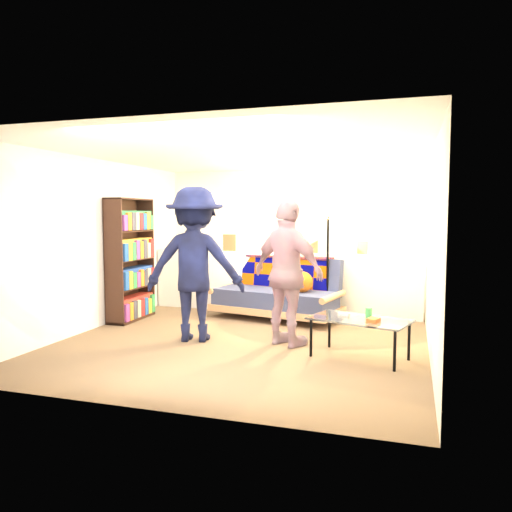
{
  "coord_description": "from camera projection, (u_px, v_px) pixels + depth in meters",
  "views": [
    {
      "loc": [
        2.02,
        -6.07,
        1.62
      ],
      "look_at": [
        0.0,
        0.4,
        1.05
      ],
      "focal_mm": 35.0,
      "sensor_mm": 36.0,
      "label": 1
    }
  ],
  "objects": [
    {
      "name": "person_right",
      "position": [
        288.0,
        273.0,
        6.1
      ],
      "size": [
        1.14,
        0.89,
        1.8
      ],
      "primitive_type": "imported",
      "rotation": [
        0.0,
        0.0,
        2.65
      ],
      "color": "pink",
      "rests_on": "ground"
    },
    {
      "name": "floor_lamp",
      "position": [
        328.0,
        243.0,
        7.53
      ],
      "size": [
        0.39,
        0.32,
        1.67
      ],
      "color": "black",
      "rests_on": "ground"
    },
    {
      "name": "person_left",
      "position": [
        195.0,
        264.0,
        6.37
      ],
      "size": [
        1.4,
        0.99,
        1.96
      ],
      "primitive_type": "imported",
      "rotation": [
        0.0,
        0.0,
        3.37
      ],
      "color": "black",
      "rests_on": "ground"
    },
    {
      "name": "ground",
      "position": [
        247.0,
        338.0,
        6.51
      ],
      "size": [
        5.0,
        5.0,
        0.0
      ],
      "primitive_type": "plane",
      "color": "brown",
      "rests_on": "ground"
    },
    {
      "name": "bookshelf",
      "position": [
        130.0,
        264.0,
        7.63
      ],
      "size": [
        0.31,
        0.93,
        1.86
      ],
      "color": "black",
      "rests_on": "ground"
    },
    {
      "name": "coffee_table",
      "position": [
        360.0,
        321.0,
        5.58
      ],
      "size": [
        1.21,
        0.88,
        0.56
      ],
      "color": "black",
      "rests_on": "ground"
    },
    {
      "name": "ledge_decor",
      "position": [
        268.0,
        241.0,
        8.17
      ],
      "size": [
        2.97,
        0.02,
        0.45
      ],
      "color": "brown",
      "rests_on": "half_wall_ledge"
    },
    {
      "name": "futon_sofa",
      "position": [
        279.0,
        293.0,
        7.78
      ],
      "size": [
        2.11,
        1.3,
        0.85
      ],
      "color": "tan",
      "rests_on": "ground"
    },
    {
      "name": "room_shell",
      "position": [
        258.0,
        210.0,
        6.82
      ],
      "size": [
        4.6,
        5.05,
        2.45
      ],
      "color": "silver",
      "rests_on": "ground"
    },
    {
      "name": "half_wall_ledge",
      "position": [
        281.0,
        283.0,
        8.18
      ],
      "size": [
        4.45,
        0.15,
        1.0
      ],
      "primitive_type": "cube",
      "color": "silver",
      "rests_on": "ground"
    }
  ]
}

